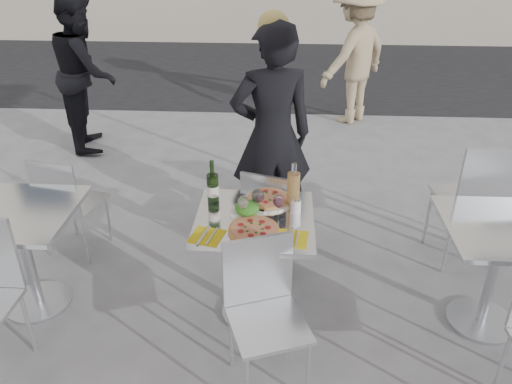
# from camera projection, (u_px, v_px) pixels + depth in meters

# --- Properties ---
(ground) EXTENTS (80.00, 80.00, 0.00)m
(ground) POSITION_uv_depth(u_px,v_px,m) (255.00, 312.00, 3.39)
(ground) COLOR slate
(street_asphalt) EXTENTS (24.00, 5.00, 0.00)m
(street_asphalt) POSITION_uv_depth(u_px,v_px,m) (277.00, 67.00, 9.09)
(street_asphalt) COLOR black
(street_asphalt) RESTS_ON ground
(main_table) EXTENTS (0.72, 0.72, 0.75)m
(main_table) POSITION_uv_depth(u_px,v_px,m) (255.00, 247.00, 3.13)
(main_table) COLOR #B7BABF
(main_table) RESTS_ON ground
(side_table_left) EXTENTS (0.72, 0.72, 0.75)m
(side_table_left) POSITION_uv_depth(u_px,v_px,m) (22.00, 239.00, 3.21)
(side_table_left) COLOR #B7BABF
(side_table_left) RESTS_ON ground
(side_table_right) EXTENTS (0.72, 0.72, 0.75)m
(side_table_right) POSITION_uv_depth(u_px,v_px,m) (499.00, 255.00, 3.05)
(side_table_right) COLOR #B7BABF
(side_table_right) RESTS_ON ground
(chair_far) EXTENTS (0.47, 0.48, 0.83)m
(chair_far) POSITION_uv_depth(u_px,v_px,m) (271.00, 212.00, 3.60)
(chair_far) COLOR silver
(chair_far) RESTS_ON ground
(chair_near) EXTENTS (0.51, 0.52, 0.87)m
(chair_near) POSITION_uv_depth(u_px,v_px,m) (264.00, 302.00, 2.71)
(chair_near) COLOR silver
(chair_near) RESTS_ON ground
(side_chair_lfar) EXTENTS (0.46, 0.47, 0.85)m
(side_chair_lfar) POSITION_uv_depth(u_px,v_px,m) (66.00, 199.00, 3.74)
(side_chair_lfar) COLOR silver
(side_chair_lfar) RESTS_ON ground
(side_chair_rfar) EXTENTS (0.52, 0.53, 1.03)m
(side_chair_rfar) POSITION_uv_depth(u_px,v_px,m) (479.00, 195.00, 3.58)
(side_chair_rfar) COLOR silver
(side_chair_rfar) RESTS_ON ground
(woman_diner) EXTENTS (0.73, 0.57, 1.76)m
(woman_diner) POSITION_uv_depth(u_px,v_px,m) (272.00, 137.00, 3.84)
(woman_diner) COLOR black
(woman_diner) RESTS_ON ground
(pedestrian_a) EXTENTS (0.87, 0.99, 1.73)m
(pedestrian_a) POSITION_uv_depth(u_px,v_px,m) (85.00, 72.00, 5.54)
(pedestrian_a) COLOR black
(pedestrian_a) RESTS_ON ground
(pedestrian_b) EXTENTS (1.23, 1.25, 1.73)m
(pedestrian_b) POSITION_uv_depth(u_px,v_px,m) (355.00, 55.00, 6.26)
(pedestrian_b) COLOR tan
(pedestrian_b) RESTS_ON ground
(pizza_near) EXTENTS (0.30, 0.30, 0.02)m
(pizza_near) POSITION_uv_depth(u_px,v_px,m) (254.00, 229.00, 2.90)
(pizza_near) COLOR tan
(pizza_near) RESTS_ON main_table
(pizza_far) EXTENTS (0.31, 0.31, 0.03)m
(pizza_far) POSITION_uv_depth(u_px,v_px,m) (268.00, 199.00, 3.21)
(pizza_far) COLOR white
(pizza_far) RESTS_ON main_table
(salad_plate) EXTENTS (0.22, 0.22, 0.09)m
(salad_plate) POSITION_uv_depth(u_px,v_px,m) (247.00, 209.00, 3.06)
(salad_plate) COLOR white
(salad_plate) RESTS_ON main_table
(wine_bottle) EXTENTS (0.07, 0.08, 0.29)m
(wine_bottle) POSITION_uv_depth(u_px,v_px,m) (213.00, 187.00, 3.14)
(wine_bottle) COLOR #28491B
(wine_bottle) RESTS_ON main_table
(carafe) EXTENTS (0.08, 0.08, 0.29)m
(carafe) POSITION_uv_depth(u_px,v_px,m) (293.00, 188.00, 3.12)
(carafe) COLOR tan
(carafe) RESTS_ON main_table
(sugar_shaker) EXTENTS (0.06, 0.06, 0.11)m
(sugar_shaker) POSITION_uv_depth(u_px,v_px,m) (296.00, 205.00, 3.06)
(sugar_shaker) COLOR white
(sugar_shaker) RESTS_ON main_table
(wineglass_white_a) EXTENTS (0.07, 0.07, 0.16)m
(wineglass_white_a) POSITION_uv_depth(u_px,v_px,m) (243.00, 203.00, 2.97)
(wineglass_white_a) COLOR white
(wineglass_white_a) RESTS_ON main_table
(wineglass_white_b) EXTENTS (0.07, 0.07, 0.16)m
(wineglass_white_b) POSITION_uv_depth(u_px,v_px,m) (257.00, 196.00, 3.05)
(wineglass_white_b) COLOR white
(wineglass_white_b) RESTS_ON main_table
(wineglass_red_a) EXTENTS (0.07, 0.07, 0.16)m
(wineglass_red_a) POSITION_uv_depth(u_px,v_px,m) (259.00, 197.00, 3.04)
(wineglass_red_a) COLOR white
(wineglass_red_a) RESTS_ON main_table
(wineglass_red_b) EXTENTS (0.07, 0.07, 0.16)m
(wineglass_red_b) POSITION_uv_depth(u_px,v_px,m) (279.00, 202.00, 2.98)
(wineglass_red_b) COLOR white
(wineglass_red_b) RESTS_ON main_table
(napkin_left) EXTENTS (0.22, 0.22, 0.01)m
(napkin_left) POSITION_uv_depth(u_px,v_px,m) (207.00, 236.00, 2.85)
(napkin_left) COLOR yellow
(napkin_left) RESTS_ON main_table
(napkin_right) EXTENTS (0.20, 0.20, 0.01)m
(napkin_right) POSITION_uv_depth(u_px,v_px,m) (292.00, 238.00, 2.83)
(napkin_right) COLOR yellow
(napkin_right) RESTS_ON main_table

